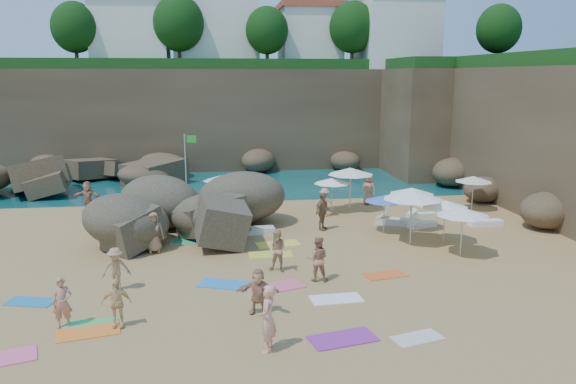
{
  "coord_description": "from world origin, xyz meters",
  "views": [
    {
      "loc": [
        -1.55,
        -23.3,
        7.54
      ],
      "look_at": [
        2.0,
        3.0,
        2.0
      ],
      "focal_mm": 35.0,
      "sensor_mm": 36.0,
      "label": 1
    }
  ],
  "objects": [
    {
      "name": "ground",
      "position": [
        0.0,
        0.0,
        0.0
      ],
      "size": [
        120.0,
        120.0,
        0.0
      ],
      "primitive_type": "plane",
      "color": "tan",
      "rests_on": "ground"
    },
    {
      "name": "seawater",
      "position": [
        0.0,
        30.0,
        0.0
      ],
      "size": [
        120.0,
        120.0,
        0.0
      ],
      "primitive_type": "plane",
      "color": "#0C4751",
      "rests_on": "ground"
    },
    {
      "name": "cliff_back",
      "position": [
        2.0,
        25.0,
        4.0
      ],
      "size": [
        44.0,
        8.0,
        8.0
      ],
      "primitive_type": "cube",
      "color": "brown",
      "rests_on": "ground"
    },
    {
      "name": "cliff_right",
      "position": [
        19.0,
        8.0,
        4.0
      ],
      "size": [
        8.0,
        30.0,
        8.0
      ],
      "primitive_type": "cube",
      "color": "brown",
      "rests_on": "ground"
    },
    {
      "name": "cliff_corner",
      "position": [
        17.0,
        20.0,
        4.0
      ],
      "size": [
        10.0,
        12.0,
        8.0
      ],
      "primitive_type": "cube",
      "color": "brown",
      "rests_on": "ground"
    },
    {
      "name": "rock_promontory",
      "position": [
        -11.0,
        16.0,
        0.0
      ],
      "size": [
        12.0,
        7.0,
        2.0
      ],
      "primitive_type": null,
      "color": "brown",
      "rests_on": "ground"
    },
    {
      "name": "clifftop_buildings",
      "position": [
        2.96,
        25.79,
        11.24
      ],
      "size": [
        28.48,
        9.48,
        7.0
      ],
      "color": "white",
      "rests_on": "cliff_back"
    },
    {
      "name": "clifftop_trees",
      "position": [
        4.78,
        19.52,
        11.26
      ],
      "size": [
        35.6,
        23.82,
        4.4
      ],
      "color": "#11380F",
      "rests_on": "ground"
    },
    {
      "name": "marina_masts",
      "position": [
        -16.5,
        30.0,
        3.0
      ],
      "size": [
        3.1,
        0.1,
        6.0
      ],
      "color": "white",
      "rests_on": "ground"
    },
    {
      "name": "rock_outcrop",
      "position": [
        -3.0,
        3.05,
        0.0
      ],
      "size": [
        7.83,
        6.21,
        2.91
      ],
      "primitive_type": null,
      "rotation": [
        0.0,
        0.0,
        0.11
      ],
      "color": "brown",
      "rests_on": "ground"
    },
    {
      "name": "flag_pole",
      "position": [
        -3.15,
        12.1,
        2.52
      ],
      "size": [
        0.77,
        0.21,
        3.95
      ],
      "color": "silver",
      "rests_on": "ground"
    },
    {
      "name": "parasol_0",
      "position": [
        -1.17,
        8.56,
        1.75
      ],
      "size": [
        2.02,
        2.02,
        1.91
      ],
      "color": "silver",
      "rests_on": "ground"
    },
    {
      "name": "parasol_1",
      "position": [
        6.08,
        6.96,
        2.26
      ],
      "size": [
        2.6,
        2.6,
        2.46
      ],
      "color": "silver",
      "rests_on": "ground"
    },
    {
      "name": "parasol_2",
      "position": [
        4.98,
        6.73,
        1.77
      ],
      "size": [
        2.04,
        2.04,
        1.93
      ],
      "color": "silver",
      "rests_on": "ground"
    },
    {
      "name": "parasol_3",
      "position": [
        12.98,
        6.08,
        1.8
      ],
      "size": [
        2.08,
        2.08,
        1.96
      ],
      "color": "silver",
      "rests_on": "ground"
    },
    {
      "name": "parasol_4",
      "position": [
        8.1,
        2.63,
        1.95
      ],
      "size": [
        2.24,
        2.24,
        2.12
      ],
      "color": "silver",
      "rests_on": "ground"
    },
    {
      "name": "parasol_5",
      "position": [
        0.43,
        5.35,
        1.78
      ],
      "size": [
        2.05,
        2.05,
        1.94
      ],
      "color": "silver",
      "rests_on": "ground"
    },
    {
      "name": "parasol_8",
      "position": [
        7.24,
        0.25,
        2.29
      ],
      "size": [
        2.64,
        2.64,
        2.5
      ],
      "color": "silver",
      "rests_on": "ground"
    },
    {
      "name": "parasol_9",
      "position": [
        8.8,
        0.2,
        1.84
      ],
      "size": [
        2.12,
        2.12,
        2.0
      ],
      "color": "silver",
      "rests_on": "ground"
    },
    {
      "name": "parasol_10",
      "position": [
        6.62,
        2.28,
        1.7
      ],
      "size": [
        1.96,
        1.96,
        1.86
      ],
      "color": "silver",
      "rests_on": "ground"
    },
    {
      "name": "parasol_11",
      "position": [
        8.77,
        -1.68,
        1.93
      ],
      "size": [
        2.22,
        2.22,
        2.1
      ],
      "color": "silver",
      "rests_on": "ground"
    },
    {
      "name": "lounger_0",
      "position": [
        0.31,
        2.87,
        0.15
      ],
      "size": [
        2.03,
        0.79,
        0.31
      ],
      "primitive_type": "cube",
      "rotation": [
        0.0,
        0.0,
        0.06
      ],
      "color": "silver",
      "rests_on": "ground"
    },
    {
      "name": "lounger_1",
      "position": [
        9.54,
        4.83,
        0.12
      ],
      "size": [
        1.63,
        0.69,
        0.25
      ],
      "primitive_type": "cube",
      "rotation": [
        0.0,
        0.0,
        0.1
      ],
      "color": "silver",
      "rests_on": "ground"
    },
    {
      "name": "lounger_2",
      "position": [
        11.14,
        7.52,
        0.14
      ],
      "size": [
        1.82,
        1.27,
        0.27
      ],
      "primitive_type": "cube",
      "rotation": [
        0.0,
        0.0,
        0.45
      ],
      "color": "white",
      "rests_on": "ground"
    },
    {
      "name": "lounger_3",
      "position": [
        8.83,
        2.93,
        0.12
      ],
      "size": [
        1.65,
        1.04,
        0.24
      ],
      "primitive_type": "cube",
      "rotation": [
        0.0,
        0.0,
        0.36
      ],
      "color": "white",
      "rests_on": "ground"
    },
    {
      "name": "lounger_4",
      "position": [
        7.71,
        3.64,
        0.16
      ],
      "size": [
        2.09,
        1.55,
        0.31
      ],
      "primitive_type": "cube",
      "rotation": [
        0.0,
        0.0,
        -0.5
      ],
      "color": "silver",
      "rests_on": "ground"
    },
    {
      "name": "lounger_5",
      "position": [
        12.18,
        2.85,
        0.13
      ],
      "size": [
        1.76,
        0.67,
        0.27
      ],
      "primitive_type": "cube",
      "rotation": [
        0.0,
        0.0,
        0.05
      ],
      "color": "white",
      "rests_on": "ground"
    },
    {
      "name": "towel_0",
      "position": [
        -7.81,
        -4.45,
        0.01
      ],
      "size": [
        1.77,
        1.21,
        0.03
      ],
      "primitive_type": "cube",
      "rotation": [
        0.0,
        0.0,
        -0.27
      ],
      "color": "#217AB3",
      "rests_on": "ground"
    },
    {
      "name": "towel_2",
      "position": [
        -5.39,
        -7.1,
        0.02
      ],
      "size": [
        1.96,
        1.28,
        0.03
      ],
      "primitive_type": "cube",
      "rotation": [
        0.0,
        0.0,
        0.22
      ],
      "color": "orange",
      "rests_on": "ground"
    },
    {
      "name": "towel_3",
      "position": [
        -5.43,
        -6.57,
        0.01
      ],
      "size": [
        1.55,
        0.78,
        0.03
      ],
      "primitive_type": "cube",
      "rotation": [
        0.0,
        0.0,
        0.0
      ],
      "color": "#38C564",
      "rests_on": "ground"
    },
    {
      "name": "towel_4",
      "position": [
        0.78,
        -0.47,
        0.02
      ],
      "size": [
        1.86,
        0.95,
        0.03
      ],
      "primitive_type": "cube",
      "rotation": [
        0.0,
        0.0,
        0.01
      ],
      "color": "#D9E43C",
      "rests_on": "ground"
    },
    {
      "name": "towel_5",
      "position": [
        2.51,
        -5.6,
        0.02
      ],
      "size": [
        1.81,
        0.97,
        0.03
      ],
      "primitive_type": "cube",
      "rotation": [
        0.0,
        0.0,
        0.05
      ],
      "color": "white",
      "rests_on": "ground"
    },
    {
      "name": "towel_6",
      "position": [
        2.06,
        -8.53,
        0.02
      ],
      "size": [
        2.11,
        1.36,
        0.03
      ],
      "primitive_type": "cube",
      "rotation": [
        0.0,
        0.0,
        0.21
      ],
      "color": "purple",
      "rests_on": "ground"
    },
    {
      "name": "towel_8",
      "position": [
        -1.25,
        -3.7,
        0.02
      ],
      "size": [
        2.09,
        1.53,
        0.03
      ],
      "primitive_type": "cube",
      "rotation": [
        0.0,
        0.0,
        -0.35
      ],
      "color": "#2883DA",
      "rests_on": "ground"
    },
    {
      "name": "towel_9",
      "position": [
        0.65,
        -4.23,
        0.02
      ],
      "size": [
        2.11,
        1.52,
        0.03
      ],
      "primitive_type": "cube",
      "rotation": [
        0.0,
        0.0,
        0.33
      ],
      "color": "#F05D78",
      "rests_on": "ground"
    },
    {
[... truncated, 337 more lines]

